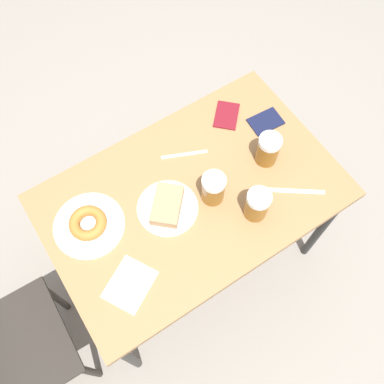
% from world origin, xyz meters
% --- Properties ---
extents(ground_plane, '(8.00, 8.00, 0.00)m').
position_xyz_m(ground_plane, '(0.00, 0.00, 0.00)').
color(ground_plane, gray).
extents(table, '(0.68, 1.06, 0.71)m').
position_xyz_m(table, '(0.00, 0.00, 0.64)').
color(table, '#997044').
rests_on(table, ground_plane).
extents(plate_with_cake, '(0.22, 0.22, 0.05)m').
position_xyz_m(plate_with_cake, '(0.00, 0.10, 0.73)').
color(plate_with_cake, white).
rests_on(plate_with_cake, table).
extents(plate_with_donut, '(0.25, 0.25, 0.05)m').
position_xyz_m(plate_with_donut, '(0.09, 0.36, 0.73)').
color(plate_with_donut, white).
rests_on(plate_with_donut, table).
extents(beer_mug_left, '(0.08, 0.08, 0.13)m').
position_xyz_m(beer_mug_left, '(-0.05, -0.06, 0.77)').
color(beer_mug_left, '#8C5619').
rests_on(beer_mug_left, table).
extents(beer_mug_center, '(0.08, 0.08, 0.13)m').
position_xyz_m(beer_mug_center, '(-0.02, -0.31, 0.77)').
color(beer_mug_center, '#8C5619').
rests_on(beer_mug_center, table).
extents(beer_mug_right, '(0.08, 0.08, 0.13)m').
position_xyz_m(beer_mug_right, '(-0.18, -0.15, 0.77)').
color(beer_mug_right, '#8C5619').
rests_on(beer_mug_right, table).
extents(napkin_folded, '(0.19, 0.20, 0.00)m').
position_xyz_m(napkin_folded, '(-0.16, 0.35, 0.71)').
color(napkin_folded, white).
rests_on(napkin_folded, table).
extents(fork, '(0.08, 0.17, 0.00)m').
position_xyz_m(fork, '(0.15, -0.07, 0.71)').
color(fork, silver).
rests_on(fork, table).
extents(knife, '(0.15, 0.19, 0.00)m').
position_xyz_m(knife, '(-0.19, -0.31, 0.71)').
color(knife, silver).
rests_on(knife, table).
extents(passport_near_edge, '(0.15, 0.15, 0.01)m').
position_xyz_m(passport_near_edge, '(0.21, -0.30, 0.71)').
color(passport_near_edge, maroon).
rests_on(passport_near_edge, table).
extents(passport_far_edge, '(0.10, 0.13, 0.01)m').
position_xyz_m(passport_far_edge, '(0.11, -0.41, 0.71)').
color(passport_far_edge, '#141938').
rests_on(passport_far_edge, table).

